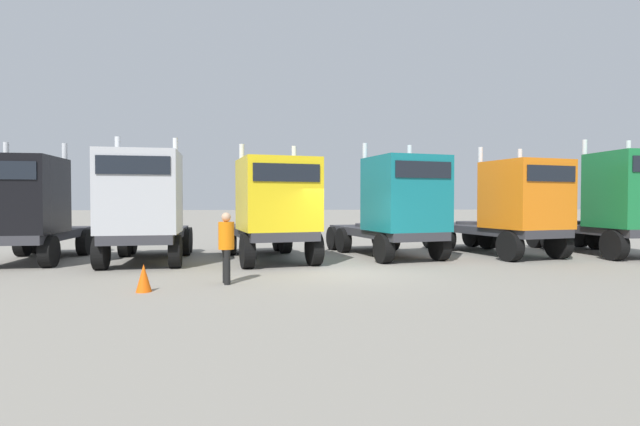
% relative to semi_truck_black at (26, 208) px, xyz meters
% --- Properties ---
extents(ground, '(200.00, 200.00, 0.00)m').
position_rel_semi_truck_black_xyz_m(ground, '(10.46, -3.02, -1.87)').
color(ground, gray).
extents(semi_truck_black, '(2.94, 5.96, 4.16)m').
position_rel_semi_truck_black_xyz_m(semi_truck_black, '(0.00, 0.00, 0.00)').
color(semi_truck_black, '#333338').
rests_on(semi_truck_black, ground).
extents(semi_truck_silver, '(3.10, 6.04, 4.30)m').
position_rel_semi_truck_black_xyz_m(semi_truck_silver, '(4.00, -0.55, 0.04)').
color(semi_truck_silver, '#333338').
rests_on(semi_truck_silver, ground).
extents(semi_truck_yellow, '(3.87, 6.63, 4.11)m').
position_rel_semi_truck_black_xyz_m(semi_truck_yellow, '(8.26, -0.37, -0.02)').
color(semi_truck_yellow, '#333338').
rests_on(semi_truck_yellow, ground).
extents(semi_truck_teal, '(3.87, 6.36, 4.28)m').
position_rel_semi_truck_black_xyz_m(semi_truck_teal, '(12.80, 0.33, 0.04)').
color(semi_truck_teal, '#333338').
rests_on(semi_truck_teal, ground).
extents(semi_truck_orange, '(3.98, 6.60, 4.18)m').
position_rel_semi_truck_black_xyz_m(semi_truck_orange, '(17.26, 0.50, -0.01)').
color(semi_truck_orange, '#333338').
rests_on(semi_truck_orange, ground).
extents(semi_truck_green, '(2.85, 6.11, 4.50)m').
position_rel_semi_truck_black_xyz_m(semi_truck_green, '(21.34, 0.14, 0.15)').
color(semi_truck_green, '#333338').
rests_on(semi_truck_green, ground).
extents(visitor_in_hivis, '(0.48, 0.48, 1.82)m').
position_rel_semi_truck_black_xyz_m(visitor_in_hivis, '(7.10, -4.54, -0.81)').
color(visitor_in_hivis, black).
rests_on(visitor_in_hivis, ground).
extents(traffic_cone_near, '(0.36, 0.36, 0.65)m').
position_rel_semi_truck_black_xyz_m(traffic_cone_near, '(5.30, -5.47, -1.55)').
color(traffic_cone_near, '#F2590C').
rests_on(traffic_cone_near, ground).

